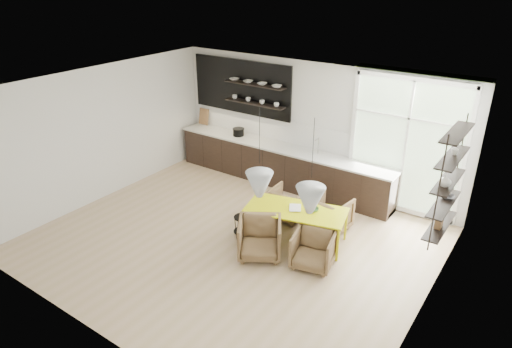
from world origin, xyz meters
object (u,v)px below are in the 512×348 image
Objects in this scene: armchair_front_left at (260,238)px; wire_stool at (242,224)px; armchair_front_right at (313,250)px; armchair_back_right at (328,214)px; dining_table at (296,212)px; armchair_back_left at (287,203)px.

armchair_front_left is 1.76× the size of wire_stool.
wire_stool is at bearing 165.07° from armchair_front_right.
armchair_front_right is (0.93, 0.27, -0.03)m from armchair_front_left.
dining_table is at bearing 72.78° from armchair_back_right.
dining_table is 0.87m from armchair_front_left.
armchair_back_left is at bearing 69.73° from armchair_front_left.
armchair_back_right is 1.74× the size of wire_stool.
wire_stool is at bearing -166.64° from dining_table.
armchair_back_right is (0.33, 0.72, -0.28)m from dining_table.
dining_table is at bearing 27.20° from wire_stool.
armchair_back_right is at bearing 43.88° from wire_stool.
armchair_back_left reaches higher than wire_stool.
armchair_back_right is 1.70m from wire_stool.
wire_stool is at bearing 120.44° from armchair_front_left.
armchair_back_left is 1.17m from wire_stool.
armchair_front_right is at bearing 134.82° from armchair_back_left.
dining_table is at bearing 129.68° from armchair_back_left.
dining_table is at bearing 128.83° from armchair_front_right.
armchair_back_left is 0.92× the size of armchair_back_right.
armchair_back_right is 1.61m from armchair_front_left.
armchair_front_left is at bearing -123.66° from dining_table.
dining_table reaches higher than wire_stool.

